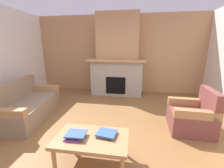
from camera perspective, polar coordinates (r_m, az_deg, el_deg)
ground at (r=2.95m, az=-4.66°, el=-19.19°), size 9.00×9.00×0.00m
wall_back_wood_panel at (r=5.42m, az=2.56°, el=11.47°), size 6.00×0.12×2.70m
fireplace at (r=5.06m, az=2.05°, el=9.14°), size 1.90×0.82×2.70m
couch at (r=4.02m, az=-30.40°, el=-7.16°), size 1.11×1.91×0.85m
armchair at (r=3.36m, az=28.87°, el=-10.88°), size 0.79×0.79×0.85m
coffee_table at (r=2.17m, az=-7.87°, el=-20.93°), size 1.00×0.60×0.43m
book_stack_near_edge at (r=2.16m, az=-14.23°, el=-18.78°), size 0.27×0.23×0.07m
book_stack_center at (r=2.15m, az=-2.14°, el=-18.65°), size 0.29×0.26×0.05m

